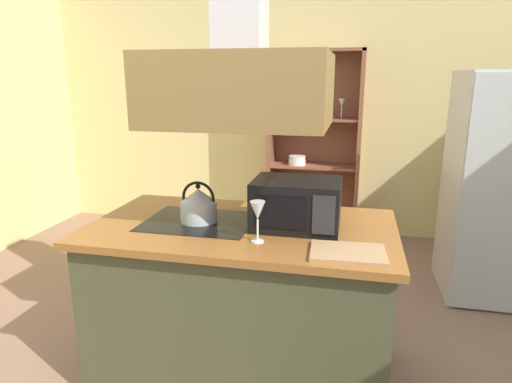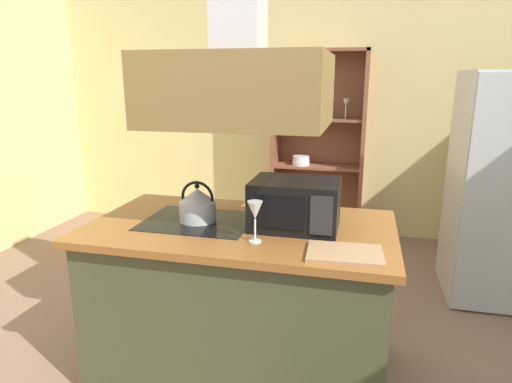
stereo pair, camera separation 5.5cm
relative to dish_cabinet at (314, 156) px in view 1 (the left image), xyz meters
The scene contains 8 objects.
wall_back 0.52m from the dish_cabinet, 103.36° to the left, with size 6.00×0.12×2.70m, color #E4D186.
kitchen_island 2.46m from the dish_cabinet, 93.97° to the right, with size 1.66×0.95×0.90m.
range_hood 2.57m from the dish_cabinet, 93.96° to the right, with size 0.90×0.70×1.26m.
dish_cabinet is the anchor object (origin of this frame).
kettle 2.45m from the dish_cabinet, 99.79° to the right, with size 0.21×0.21×0.23m.
cutting_board 2.75m from the dish_cabinet, 81.41° to the right, with size 0.34×0.24×0.02m, color #AC8156.
microwave 2.40m from the dish_cabinet, 86.93° to the right, with size 0.46×0.35×0.26m.
wine_glass_on_counter 2.66m from the dish_cabinet, 90.59° to the right, with size 0.08×0.08×0.21m.
Camera 1 is at (0.46, -1.85, 1.68)m, focal length 30.80 mm.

